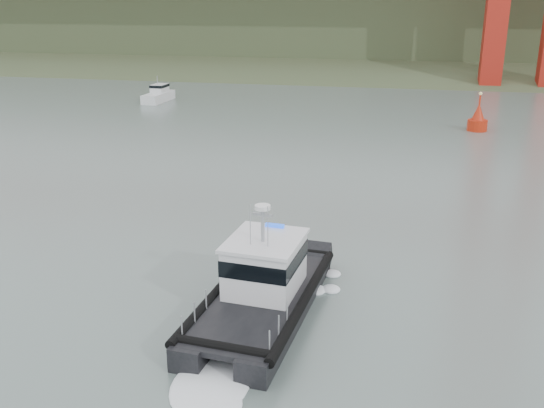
{
  "coord_description": "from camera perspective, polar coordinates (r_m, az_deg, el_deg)",
  "views": [
    {
      "loc": [
        6.6,
        -19.33,
        12.46
      ],
      "look_at": [
        0.14,
        9.47,
        2.4
      ],
      "focal_mm": 40.0,
      "sensor_mm": 36.0,
      "label": 1
    }
  ],
  "objects": [
    {
      "name": "ground",
      "position": [
        23.92,
        -5.43,
        -12.66
      ],
      "size": [
        400.0,
        400.0,
        0.0
      ],
      "primitive_type": "plane",
      "color": "slate",
      "rests_on": "ground"
    },
    {
      "name": "headlands",
      "position": [
        145.08,
        10.46,
        16.38
      ],
      "size": [
        500.0,
        105.36,
        27.12
      ],
      "color": "#2E3D22",
      "rests_on": "ground"
    },
    {
      "name": "patrol_boat",
      "position": [
        25.22,
        -0.88,
        -7.65
      ],
      "size": [
        4.46,
        10.3,
        4.87
      ],
      "rotation": [
        0.0,
        0.0,
        -0.08
      ],
      "color": "black",
      "rests_on": "ground"
    },
    {
      "name": "motorboat",
      "position": [
        79.36,
        -10.61,
        10.07
      ],
      "size": [
        2.24,
        6.11,
        3.32
      ],
      "rotation": [
        0.0,
        0.0,
        -0.04
      ],
      "color": "silver",
      "rests_on": "ground"
    },
    {
      "name": "nav_buoy",
      "position": [
        63.57,
        18.8,
        7.49
      ],
      "size": [
        1.94,
        1.94,
        4.04
      ],
      "color": "#AE210C",
      "rests_on": "ground"
    }
  ]
}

